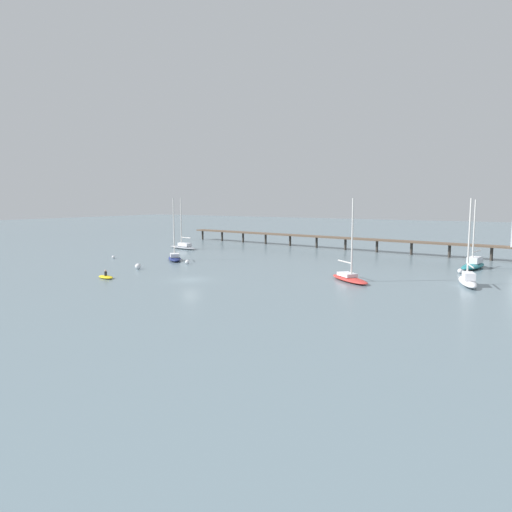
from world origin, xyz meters
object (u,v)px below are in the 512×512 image
Objects in this scene: mooring_buoy_inner at (187,262)px; sailboat_gray at (183,246)px; sailboat_navy at (175,257)px; mooring_buoy_far at (138,266)px; sailboat_white at (468,279)px; sailboat_red at (349,277)px; pier at (398,236)px; sailboat_teal at (473,264)px; dinghy_yellow at (106,277)px; mooring_buoy_mid at (460,271)px; mooring_buoy_outer at (113,257)px.

sailboat_gray is at bearing 132.68° from mooring_buoy_inner.
mooring_buoy_far is at bearing -78.06° from sailboat_navy.
sailboat_white is 46.53m from sailboat_navy.
sailboat_red is at bearing -6.17° from sailboat_navy.
sailboat_teal is at bearing -41.75° from pier.
pier reaches higher than dinghy_yellow.
sailboat_gray is 24.04m from mooring_buoy_inner.
mooring_buoy_far is at bearing -152.84° from mooring_buoy_mid.
dinghy_yellow is 8.62m from mooring_buoy_far.
sailboat_navy is at bearing 101.94° from mooring_buoy_far.
mooring_buoy_far is at bearing -62.27° from sailboat_gray.
pier is at bearing 126.11° from mooring_buoy_mid.
mooring_buoy_far is 1.25× the size of mooring_buoy_mid.
pier reaches higher than mooring_buoy_far.
sailboat_red is at bearing -120.12° from sailboat_teal.
mooring_buoy_mid is (55.54, -4.37, -0.33)m from sailboat_gray.
sailboat_navy is (11.36, -15.25, -0.04)m from sailboat_gray.
sailboat_red is at bearing -159.75° from sailboat_white.
mooring_buoy_inner is at bearing 71.88° from mooring_buoy_far.
sailboat_gray reaches higher than mooring_buoy_far.
sailboat_teal is (11.93, 20.57, 0.16)m from sailboat_red.
dinghy_yellow is (-24.93, -49.56, -3.17)m from pier.
sailboat_teal is at bearing 32.82° from mooring_buoy_far.
sailboat_teal is 15.23× the size of mooring_buoy_mid.
mooring_buoy_outer is at bearing -174.76° from mooring_buoy_inner.
pier is 42.81m from sailboat_navy.
sailboat_teal is 44.59m from mooring_buoy_inner.
sailboat_red is 32.21m from dinghy_yellow.
sailboat_navy reaches higher than mooring_buoy_far.
dinghy_yellow reaches higher than mooring_buoy_far.
sailboat_white reaches higher than dinghy_yellow.
dinghy_yellow is at bearing -72.80° from mooring_buoy_far.
sailboat_white is at bearing 20.25° from sailboat_red.
sailboat_teal is 50.97m from mooring_buoy_far.
pier is 7.36× the size of sailboat_navy.
sailboat_gray reaches higher than pier.
sailboat_red is 1.00× the size of sailboat_navy.
pier is 149.58× the size of mooring_buoy_outer.
mooring_buoy_mid reaches higher than mooring_buoy_outer.
sailboat_white reaches higher than mooring_buoy_outer.
sailboat_navy is at bearing 173.83° from sailboat_red.
sailboat_teal is (15.36, -13.71, -2.64)m from pier.
sailboat_gray is 15.54× the size of mooring_buoy_inner.
mooring_buoy_inner is at bearing -161.28° from mooring_buoy_mid.
mooring_buoy_inner is 16.02m from mooring_buoy_outer.
pier is at bearing 40.32° from mooring_buoy_outer.
sailboat_teal is at bearing 20.64° from sailboat_navy.
sailboat_teal is (45.09, 16.98, 0.10)m from sailboat_navy.
pier is 7.39× the size of sailboat_white.
mooring_buoy_far is 14.89m from mooring_buoy_outer.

